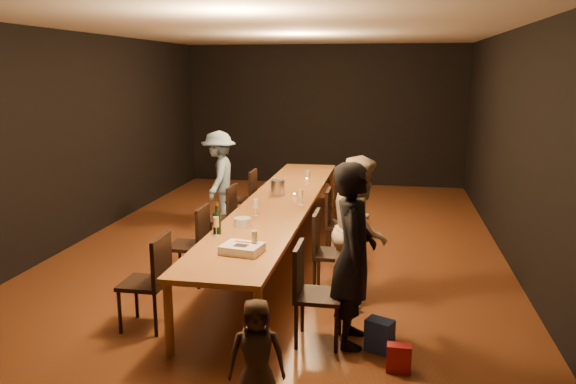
% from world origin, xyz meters
% --- Properties ---
extents(ground, '(10.00, 10.00, 0.00)m').
position_xyz_m(ground, '(0.00, 0.00, 0.00)').
color(ground, '#432410').
rests_on(ground, ground).
extents(room_shell, '(6.04, 10.04, 3.02)m').
position_xyz_m(room_shell, '(0.00, 0.00, 2.08)').
color(room_shell, black).
rests_on(room_shell, ground).
extents(table, '(0.90, 6.00, 0.75)m').
position_xyz_m(table, '(0.00, 0.00, 0.70)').
color(table, '#9B592D').
rests_on(table, ground).
extents(chair_right_0, '(0.42, 0.42, 0.93)m').
position_xyz_m(chair_right_0, '(0.85, -2.40, 0.47)').
color(chair_right_0, black).
rests_on(chair_right_0, ground).
extents(chair_right_1, '(0.42, 0.42, 0.93)m').
position_xyz_m(chair_right_1, '(0.85, -1.20, 0.47)').
color(chair_right_1, black).
rests_on(chair_right_1, ground).
extents(chair_right_2, '(0.42, 0.42, 0.93)m').
position_xyz_m(chair_right_2, '(0.85, 0.00, 0.47)').
color(chair_right_2, black).
rests_on(chair_right_2, ground).
extents(chair_right_3, '(0.42, 0.42, 0.93)m').
position_xyz_m(chair_right_3, '(0.85, 1.20, 0.47)').
color(chair_right_3, black).
rests_on(chair_right_3, ground).
extents(chair_left_0, '(0.42, 0.42, 0.93)m').
position_xyz_m(chair_left_0, '(-0.85, -2.40, 0.47)').
color(chair_left_0, black).
rests_on(chair_left_0, ground).
extents(chair_left_1, '(0.42, 0.42, 0.93)m').
position_xyz_m(chair_left_1, '(-0.85, -1.20, 0.47)').
color(chair_left_1, black).
rests_on(chair_left_1, ground).
extents(chair_left_2, '(0.42, 0.42, 0.93)m').
position_xyz_m(chair_left_2, '(-0.85, 0.00, 0.47)').
color(chair_left_2, black).
rests_on(chair_left_2, ground).
extents(chair_left_3, '(0.42, 0.42, 0.93)m').
position_xyz_m(chair_left_3, '(-0.85, 1.20, 0.47)').
color(chair_left_3, black).
rests_on(chair_left_3, ground).
extents(woman_birthday, '(0.43, 0.63, 1.69)m').
position_xyz_m(woman_birthday, '(1.15, -2.34, 0.84)').
color(woman_birthday, black).
rests_on(woman_birthday, ground).
extents(woman_tan, '(0.65, 0.81, 1.59)m').
position_xyz_m(woman_tan, '(1.15, -1.35, 0.80)').
color(woman_tan, beige).
rests_on(woman_tan, ground).
extents(man_blue, '(0.64, 1.02, 1.50)m').
position_xyz_m(man_blue, '(-1.30, 1.47, 0.75)').
color(man_blue, '#80A5C7').
rests_on(man_blue, ground).
extents(child, '(0.47, 0.36, 0.86)m').
position_xyz_m(child, '(0.54, -3.53, 0.43)').
color(child, '#392B20').
rests_on(child, ground).
extents(gift_bag_red, '(0.20, 0.11, 0.24)m').
position_xyz_m(gift_bag_red, '(1.58, -2.80, 0.12)').
color(gift_bag_red, red).
rests_on(gift_bag_red, ground).
extents(gift_bag_blue, '(0.28, 0.24, 0.29)m').
position_xyz_m(gift_bag_blue, '(1.41, -2.47, 0.15)').
color(gift_bag_blue, '#234299').
rests_on(gift_bag_blue, ground).
extents(birthday_cake, '(0.42, 0.36, 0.09)m').
position_xyz_m(birthday_cake, '(0.08, -2.20, 0.79)').
color(birthday_cake, white).
rests_on(birthday_cake, table).
extents(plate_stack, '(0.21, 0.21, 0.10)m').
position_xyz_m(plate_stack, '(-0.15, -1.32, 0.80)').
color(plate_stack, silver).
rests_on(plate_stack, table).
extents(champagne_bottle, '(0.10, 0.10, 0.35)m').
position_xyz_m(champagne_bottle, '(-0.35, -1.64, 0.93)').
color(champagne_bottle, black).
rests_on(champagne_bottle, table).
extents(ice_bucket, '(0.20, 0.20, 0.21)m').
position_xyz_m(ice_bucket, '(-0.09, 0.35, 0.86)').
color(ice_bucket, '#B9B8BD').
rests_on(ice_bucket, table).
extents(wineglass_0, '(0.06, 0.06, 0.21)m').
position_xyz_m(wineglass_0, '(-0.34, -1.69, 0.85)').
color(wineglass_0, beige).
rests_on(wineglass_0, table).
extents(wineglass_1, '(0.06, 0.06, 0.21)m').
position_xyz_m(wineglass_1, '(0.18, -2.13, 0.85)').
color(wineglass_1, beige).
rests_on(wineglass_1, table).
extents(wineglass_2, '(0.06, 0.06, 0.21)m').
position_xyz_m(wineglass_2, '(-0.12, -0.81, 0.85)').
color(wineglass_2, silver).
rests_on(wineglass_2, table).
extents(wineglass_3, '(0.06, 0.06, 0.21)m').
position_xyz_m(wineglass_3, '(0.32, -0.17, 0.85)').
color(wineglass_3, beige).
rests_on(wineglass_3, table).
extents(wineglass_4, '(0.06, 0.06, 0.21)m').
position_xyz_m(wineglass_4, '(-0.20, 0.58, 0.85)').
color(wineglass_4, silver).
rests_on(wineglass_4, table).
extents(wineglass_5, '(0.06, 0.06, 0.21)m').
position_xyz_m(wineglass_5, '(0.21, 1.20, 0.85)').
color(wineglass_5, silver).
rests_on(wineglass_5, table).
extents(tealight_near, '(0.05, 0.05, 0.03)m').
position_xyz_m(tealight_near, '(0.15, -2.02, 0.77)').
color(tealight_near, '#B2B7B2').
rests_on(tealight_near, table).
extents(tealight_mid, '(0.05, 0.05, 0.03)m').
position_xyz_m(tealight_mid, '(0.15, 0.32, 0.77)').
color(tealight_mid, '#B2B7B2').
rests_on(tealight_mid, table).
extents(tealight_far, '(0.05, 0.05, 0.03)m').
position_xyz_m(tealight_far, '(0.15, 1.47, 0.77)').
color(tealight_far, '#B2B7B2').
rests_on(tealight_far, table).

